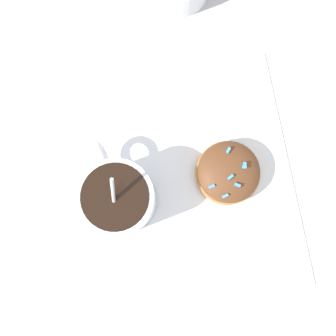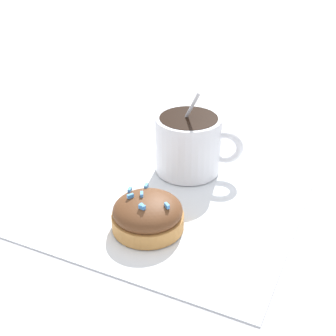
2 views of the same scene
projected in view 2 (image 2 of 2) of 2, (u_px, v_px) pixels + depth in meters
The scene contains 4 objects.
ground_plane at pixel (172, 198), 0.56m from camera, with size 3.00×3.00×0.00m, color #B2B2B7.
paper_napkin at pixel (172, 197), 0.56m from camera, with size 0.31×0.32×0.00m.
coffee_cup at pixel (189, 142), 0.59m from camera, with size 0.08×0.11×0.11m.
frosted_pastry at pixel (148, 214), 0.49m from camera, with size 0.08×0.08×0.04m.
Camera 2 is at (0.40, 0.23, 0.31)m, focal length 50.00 mm.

